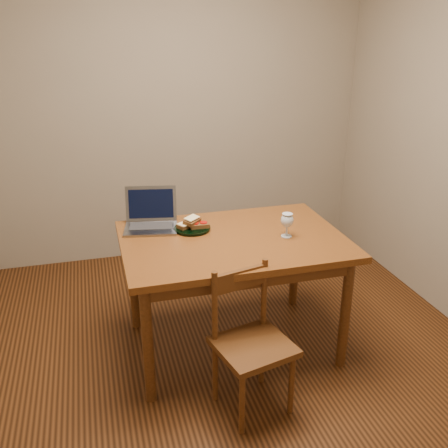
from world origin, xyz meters
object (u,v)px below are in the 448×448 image
object	(u,v)px
chair	(251,336)
plate	(192,229)
table	(233,251)
milk_glass	(287,225)
laptop	(151,217)

from	to	relation	value
chair	plate	world-z (taller)	plate
table	plate	xyz separation A→B (m)	(-0.21, 0.18, 0.10)
plate	milk_glass	world-z (taller)	milk_glass
plate	laptop	bearing A→B (deg)	149.44
milk_glass	laptop	world-z (taller)	laptop
plate	laptop	distance (m)	0.27
chair	milk_glass	bearing A→B (deg)	38.84
table	plate	size ratio (longest dim) A/B	5.88
table	laptop	xyz separation A→B (m)	(-0.44, 0.32, 0.15)
laptop	chair	bearing A→B (deg)	-55.43
chair	table	bearing A→B (deg)	70.28
table	milk_glass	world-z (taller)	milk_glass
table	laptop	bearing A→B (deg)	144.05
milk_glass	plate	bearing A→B (deg)	154.47
chair	plate	bearing A→B (deg)	88.00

